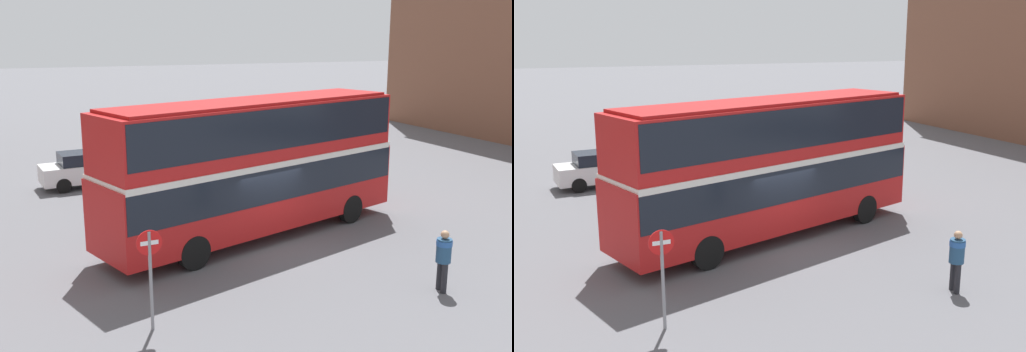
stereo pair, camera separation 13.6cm
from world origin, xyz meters
TOP-DOWN VIEW (x-y plane):
  - ground_plane at (0.00, 0.00)m, footprint 240.00×240.00m
  - double_decker_bus at (0.03, 0.96)m, footprint 11.59×5.67m
  - pedestrian_foreground at (2.73, -5.34)m, footprint 0.51×0.51m
  - parked_car_kerb_near at (2.17, 10.44)m, footprint 4.65×1.89m
  - parked_car_side_street at (-4.15, 10.52)m, footprint 4.42×2.05m
  - no_entry_sign at (-4.98, -4.28)m, footprint 0.60×0.08m

SIDE VIEW (x-z plane):
  - ground_plane at x=0.00m, z-range 0.00..0.00m
  - parked_car_kerb_near at x=2.17m, z-range 0.01..1.61m
  - parked_car_side_street at x=-4.15m, z-range 0.01..1.62m
  - pedestrian_foreground at x=2.73m, z-range 0.19..1.92m
  - no_entry_sign at x=-4.98m, z-range 0.41..2.87m
  - double_decker_bus at x=0.03m, z-range 0.35..5.07m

